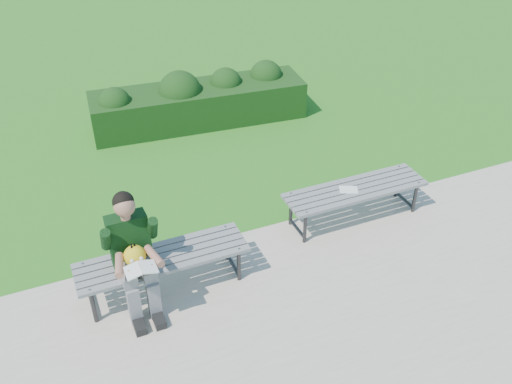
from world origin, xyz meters
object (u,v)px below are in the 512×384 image
(hedge, at_px, (199,100))
(bench_left, at_px, (163,260))
(seated_boy, at_px, (133,251))
(bench_right, at_px, (355,192))
(paper_sheet, at_px, (349,190))

(hedge, bearing_deg, bench_left, -113.92)
(bench_left, distance_m, seated_boy, 0.43)
(hedge, height_order, bench_right, hedge)
(bench_right, xyz_separation_m, paper_sheet, (-0.10, -0.00, 0.06))
(hedge, relative_size, bench_left, 1.94)
(seated_boy, bearing_deg, bench_right, 7.86)
(bench_left, xyz_separation_m, bench_right, (2.52, 0.30, 0.00))
(bench_right, xyz_separation_m, seated_boy, (-2.82, -0.39, 0.30))
(bench_left, xyz_separation_m, paper_sheet, (2.42, 0.30, 0.06))
(hedge, xyz_separation_m, bench_right, (0.92, -3.30, 0.03))
(bench_left, distance_m, paper_sheet, 2.44)
(bench_right, bearing_deg, seated_boy, -172.14)
(hedge, distance_m, bench_right, 3.42)
(bench_left, bearing_deg, hedge, 66.08)
(paper_sheet, bearing_deg, bench_right, 0.00)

